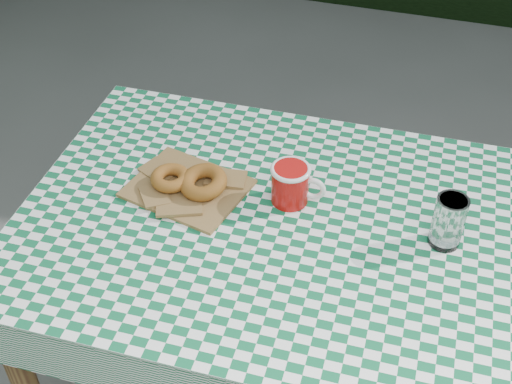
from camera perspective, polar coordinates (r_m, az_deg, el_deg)
table at (r=1.84m, az=2.89°, el=-11.34°), size 1.27×0.86×0.75m
tablecloth at (r=1.56m, az=3.36°, el=-2.86°), size 1.29×0.88×0.01m
paper_bag at (r=1.64m, az=-5.72°, el=0.39°), size 0.31×0.27×0.01m
bagel_front at (r=1.64m, az=-7.11°, el=1.16°), size 0.11×0.11×0.03m
bagel_back at (r=1.62m, az=-4.41°, el=0.82°), size 0.16×0.16×0.04m
coffee_mug at (r=1.58m, az=2.85°, el=0.65°), size 0.17×0.17×0.10m
drinking_glass at (r=1.53m, az=15.71°, el=-2.38°), size 0.08×0.08×0.12m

